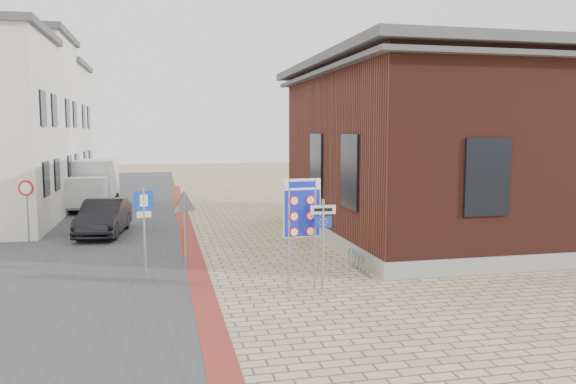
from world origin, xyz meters
name	(u,v)px	position (x,y,z in m)	size (l,w,h in m)	color
ground	(287,298)	(0.00, 0.00, 0.00)	(120.00, 120.00, 0.00)	tan
road_strip	(109,216)	(-5.50, 15.00, 0.01)	(7.00, 60.00, 0.02)	#38383A
curb_strip	(187,231)	(-2.00, 10.00, 0.01)	(0.60, 40.00, 0.02)	maroon
brick_building	(470,147)	(8.99, 7.00, 3.49)	(13.00, 13.00, 6.80)	gray
townhouse_far	(26,130)	(-10.99, 24.00, 4.17)	(7.40, 6.40, 8.30)	white
bike_rack	(358,262)	(2.65, 2.20, 0.26)	(0.08, 1.80, 0.60)	slate
sedan	(104,217)	(-5.23, 9.89, 0.71)	(1.50, 4.29, 1.41)	black
box_truck	(93,184)	(-6.49, 17.86, 1.32)	(2.35, 5.01, 2.56)	slate
border_sign	(302,210)	(0.50, 0.50, 2.09)	(0.99, 0.14, 2.90)	gray
essen_sign	(323,231)	(1.00, 0.30, 1.57)	(0.64, 0.09, 2.38)	gray
parking_sign	(144,216)	(-3.47, 3.09, 1.69)	(0.55, 0.14, 2.49)	gray
yield_sign	(185,211)	(-2.31, 3.50, 1.75)	(0.79, 0.33, 2.30)	gray
speed_sign	(27,202)	(-7.61, 8.00, 1.60)	(0.55, 0.18, 2.39)	gray
bollard	(184,242)	(-2.31, 4.98, 0.53)	(0.10, 0.10, 1.07)	#F2350C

